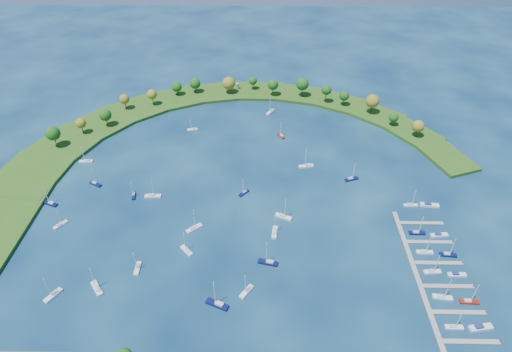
{
  "coord_description": "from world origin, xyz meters",
  "views": [
    {
      "loc": [
        8.48,
        -187.69,
        151.85
      ],
      "look_at": [
        5.0,
        5.0,
        4.0
      ],
      "focal_mm": 30.05,
      "sensor_mm": 36.0,
      "label": 1
    }
  ],
  "objects_px": {
    "moored_boat_8": "(53,295)",
    "dock_system": "(432,274)",
    "moored_boat_5": "(50,203)",
    "moored_boat_10": "(351,179)",
    "moored_boat_14": "(60,224)",
    "moored_boat_12": "(283,216)",
    "docked_boat_0": "(454,327)",
    "moored_boat_21": "(86,161)",
    "docked_boat_4": "(432,271)",
    "harbor_tower": "(238,86)",
    "docked_boat_5": "(457,275)",
    "docked_boat_9": "(439,235)",
    "moored_boat_6": "(217,304)",
    "moored_boat_11": "(97,288)",
    "docked_boat_10": "(411,205)",
    "moored_boat_0": "(268,262)",
    "moored_boat_4": "(244,192)",
    "docked_boat_6": "(425,252)",
    "docked_boat_11": "(429,205)",
    "moored_boat_17": "(281,135)",
    "moored_boat_3": "(275,232)",
    "docked_boat_8": "(417,232)",
    "moored_boat_2": "(138,268)",
    "moored_boat_18": "(270,111)",
    "moored_boat_19": "(95,183)",
    "moored_boat_1": "(247,291)",
    "moored_boat_16": "(192,129)",
    "docked_boat_7": "(448,254)",
    "docked_boat_1": "(481,327)",
    "moored_boat_15": "(306,166)",
    "moored_boat_9": "(194,228)",
    "moored_boat_7": "(186,250)",
    "moored_boat_20": "(153,196)",
    "docked_boat_3": "(469,301)"
  },
  "relations": [
    {
      "from": "moored_boat_8",
      "to": "dock_system",
      "type": "bearing_deg",
      "value": 126.93
    },
    {
      "from": "moored_boat_5",
      "to": "moored_boat_10",
      "type": "height_order",
      "value": "moored_boat_5"
    },
    {
      "from": "dock_system",
      "to": "moored_boat_14",
      "type": "relative_size",
      "value": 7.52
    },
    {
      "from": "moored_boat_12",
      "to": "docked_boat_0",
      "type": "relative_size",
      "value": 1.24
    },
    {
      "from": "moored_boat_10",
      "to": "moored_boat_21",
      "type": "xyz_separation_m",
      "value": [
        -158.74,
        14.77,
        -0.0
      ]
    },
    {
      "from": "moored_boat_14",
      "to": "docked_boat_4",
      "type": "relative_size",
      "value": 0.96
    },
    {
      "from": "harbor_tower",
      "to": "docked_boat_5",
      "type": "relative_size",
      "value": 0.55
    },
    {
      "from": "moored_boat_14",
      "to": "docked_boat_5",
      "type": "height_order",
      "value": "moored_boat_14"
    },
    {
      "from": "docked_boat_9",
      "to": "moored_boat_6",
      "type": "bearing_deg",
      "value": -164.27
    },
    {
      "from": "moored_boat_11",
      "to": "docked_boat_10",
      "type": "xyz_separation_m",
      "value": [
        150.44,
        57.28,
        -0.07
      ]
    },
    {
      "from": "moored_boat_0",
      "to": "moored_boat_14",
      "type": "bearing_deg",
      "value": 0.56
    },
    {
      "from": "moored_boat_4",
      "to": "docked_boat_6",
      "type": "distance_m",
      "value": 96.67
    },
    {
      "from": "docked_boat_4",
      "to": "docked_boat_11",
      "type": "relative_size",
      "value": 1.14
    },
    {
      "from": "moored_boat_17",
      "to": "docked_boat_4",
      "type": "height_order",
      "value": "docked_boat_4"
    },
    {
      "from": "moored_boat_0",
      "to": "docked_boat_10",
      "type": "height_order",
      "value": "moored_boat_0"
    },
    {
      "from": "docked_boat_0",
      "to": "docked_boat_11",
      "type": "distance_m",
      "value": 74.53
    },
    {
      "from": "moored_boat_4",
      "to": "moored_boat_21",
      "type": "height_order",
      "value": "moored_boat_21"
    },
    {
      "from": "moored_boat_3",
      "to": "docked_boat_8",
      "type": "height_order",
      "value": "moored_boat_3"
    },
    {
      "from": "moored_boat_2",
      "to": "moored_boat_18",
      "type": "xyz_separation_m",
      "value": [
        61.58,
        146.09,
        0.03
      ]
    },
    {
      "from": "moored_boat_3",
      "to": "moored_boat_11",
      "type": "xyz_separation_m",
      "value": [
        -77.51,
        -35.44,
        0.02
      ]
    },
    {
      "from": "moored_boat_11",
      "to": "moored_boat_14",
      "type": "height_order",
      "value": "moored_boat_11"
    },
    {
      "from": "docked_boat_6",
      "to": "moored_boat_8",
      "type": "bearing_deg",
      "value": -169.71
    },
    {
      "from": "moored_boat_10",
      "to": "moored_boat_19",
      "type": "relative_size",
      "value": 1.03
    },
    {
      "from": "dock_system",
      "to": "docked_boat_0",
      "type": "relative_size",
      "value": 7.81
    },
    {
      "from": "docked_boat_4",
      "to": "moored_boat_11",
      "type": "bearing_deg",
      "value": 179.5
    },
    {
      "from": "moored_boat_1",
      "to": "moored_boat_16",
      "type": "relative_size",
      "value": 1.15
    },
    {
      "from": "moored_boat_19",
      "to": "harbor_tower",
      "type": "bearing_deg",
      "value": 86.52
    },
    {
      "from": "moored_boat_18",
      "to": "docked_boat_7",
      "type": "height_order",
      "value": "moored_boat_18"
    },
    {
      "from": "moored_boat_19",
      "to": "docked_boat_1",
      "type": "relative_size",
      "value": 1.18
    },
    {
      "from": "moored_boat_5",
      "to": "moored_boat_3",
      "type": "bearing_deg",
      "value": -167.74
    },
    {
      "from": "moored_boat_3",
      "to": "docked_boat_9",
      "type": "distance_m",
      "value": 80.98
    },
    {
      "from": "docked_boat_7",
      "to": "docked_boat_11",
      "type": "relative_size",
      "value": 1.14
    },
    {
      "from": "moored_boat_0",
      "to": "docked_boat_8",
      "type": "bearing_deg",
      "value": -151.53
    },
    {
      "from": "moored_boat_15",
      "to": "docked_boat_7",
      "type": "xyz_separation_m",
      "value": [
        61.12,
        -69.35,
        -0.05
      ]
    },
    {
      "from": "moored_boat_3",
      "to": "moored_boat_6",
      "type": "xyz_separation_m",
      "value": [
        -24.59,
        -42.65,
        0.07
      ]
    },
    {
      "from": "dock_system",
      "to": "moored_boat_14",
      "type": "height_order",
      "value": "moored_boat_14"
    },
    {
      "from": "moored_boat_19",
      "to": "moored_boat_21",
      "type": "bearing_deg",
      "value": 148.74
    },
    {
      "from": "moored_boat_9",
      "to": "docked_boat_7",
      "type": "xyz_separation_m",
      "value": [
        121.32,
        -15.33,
        -0.04
      ]
    },
    {
      "from": "moored_boat_12",
      "to": "moored_boat_18",
      "type": "bearing_deg",
      "value": 116.59
    },
    {
      "from": "moored_boat_14",
      "to": "docked_boat_0",
      "type": "bearing_deg",
      "value": -69.51
    },
    {
      "from": "moored_boat_9",
      "to": "moored_boat_18",
      "type": "bearing_deg",
      "value": 31.51
    },
    {
      "from": "moored_boat_7",
      "to": "docked_boat_10",
      "type": "bearing_deg",
      "value": -115.87
    },
    {
      "from": "moored_boat_8",
      "to": "docked_boat_11",
      "type": "height_order",
      "value": "moored_boat_8"
    },
    {
      "from": "moored_boat_14",
      "to": "moored_boat_19",
      "type": "distance_m",
      "value": 34.04
    },
    {
      "from": "moored_boat_5",
      "to": "moored_boat_20",
      "type": "height_order",
      "value": "moored_boat_20"
    },
    {
      "from": "moored_boat_16",
      "to": "docked_boat_11",
      "type": "distance_m",
      "value": 156.26
    },
    {
      "from": "moored_boat_8",
      "to": "docked_boat_5",
      "type": "distance_m",
      "value": 176.6
    },
    {
      "from": "moored_boat_6",
      "to": "docked_boat_3",
      "type": "xyz_separation_m",
      "value": [
        105.61,
        3.33,
        -0.09
      ]
    },
    {
      "from": "docked_boat_4",
      "to": "moored_boat_15",
      "type": "bearing_deg",
      "value": 117.33
    },
    {
      "from": "moored_boat_1",
      "to": "moored_boat_0",
      "type": "bearing_deg",
      "value": -174.6
    }
  ]
}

